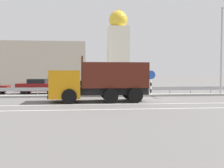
{
  "coord_description": "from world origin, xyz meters",
  "views": [
    {
      "loc": [
        -4.99,
        -20.96,
        2.2
      ],
      "look_at": [
        -2.78,
        0.33,
        1.21
      ],
      "focal_mm": 42.0,
      "sensor_mm": 36.0,
      "label": 1
    }
  ],
  "objects_px": {
    "parked_car_3": "(88,87)",
    "street_lamp_1": "(222,46)",
    "dump_truck": "(87,85)",
    "parked_car_2": "(39,86)",
    "median_road_sign": "(151,82)",
    "church_tower": "(118,48)"
  },
  "relations": [
    {
      "from": "parked_car_2",
      "to": "parked_car_3",
      "type": "relative_size",
      "value": 1.09
    },
    {
      "from": "church_tower",
      "to": "street_lamp_1",
      "type": "bearing_deg",
      "value": -73.63
    },
    {
      "from": "median_road_sign",
      "to": "dump_truck",
      "type": "bearing_deg",
      "value": -145.68
    },
    {
      "from": "parked_car_3",
      "to": "street_lamp_1",
      "type": "bearing_deg",
      "value": 72.89
    },
    {
      "from": "dump_truck",
      "to": "street_lamp_1",
      "type": "relative_size",
      "value": 0.89
    },
    {
      "from": "dump_truck",
      "to": "parked_car_2",
      "type": "height_order",
      "value": "dump_truck"
    },
    {
      "from": "street_lamp_1",
      "to": "church_tower",
      "type": "relative_size",
      "value": 0.59
    },
    {
      "from": "dump_truck",
      "to": "parked_car_2",
      "type": "relative_size",
      "value": 1.71
    },
    {
      "from": "parked_car_3",
      "to": "median_road_sign",
      "type": "bearing_deg",
      "value": 58.38
    },
    {
      "from": "median_road_sign",
      "to": "church_tower",
      "type": "distance_m",
      "value": 23.35
    },
    {
      "from": "parked_car_2",
      "to": "parked_car_3",
      "type": "distance_m",
      "value": 4.94
    },
    {
      "from": "median_road_sign",
      "to": "parked_car_3",
      "type": "height_order",
      "value": "median_road_sign"
    },
    {
      "from": "street_lamp_1",
      "to": "median_road_sign",
      "type": "bearing_deg",
      "value": 178.16
    },
    {
      "from": "church_tower",
      "to": "parked_car_2",
      "type": "bearing_deg",
      "value": -118.55
    },
    {
      "from": "street_lamp_1",
      "to": "parked_car_2",
      "type": "bearing_deg",
      "value": 167.67
    },
    {
      "from": "street_lamp_1",
      "to": "parked_car_3",
      "type": "distance_m",
      "value": 13.36
    },
    {
      "from": "parked_car_2",
      "to": "parked_car_3",
      "type": "height_order",
      "value": "parked_car_2"
    },
    {
      "from": "median_road_sign",
      "to": "parked_car_2",
      "type": "relative_size",
      "value": 0.55
    },
    {
      "from": "street_lamp_1",
      "to": "church_tower",
      "type": "xyz_separation_m",
      "value": [
        -6.76,
        23.01,
        1.78
      ]
    },
    {
      "from": "parked_car_2",
      "to": "parked_car_3",
      "type": "xyz_separation_m",
      "value": [
        4.94,
        -0.23,
        -0.09
      ]
    },
    {
      "from": "dump_truck",
      "to": "church_tower",
      "type": "height_order",
      "value": "church_tower"
    },
    {
      "from": "street_lamp_1",
      "to": "parked_car_2",
      "type": "distance_m",
      "value": 18.04
    }
  ]
}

